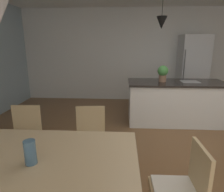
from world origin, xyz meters
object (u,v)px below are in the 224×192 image
(kitchen_island, at_px, (175,102))
(refrigerator, at_px, (192,70))
(chair_kitchen_end, at_px, (181,190))
(chair_far_left, at_px, (24,137))
(vase_on_dining_table, at_px, (30,152))
(chair_far_right, at_px, (90,139))
(dining_table, at_px, (21,162))
(potted_plant_on_island, at_px, (163,73))

(kitchen_island, height_order, refrigerator, refrigerator)
(chair_kitchen_end, distance_m, chair_far_left, 2.00)
(vase_on_dining_table, bearing_deg, chair_far_right, 73.43)
(chair_kitchen_end, bearing_deg, kitchen_island, 76.78)
(chair_kitchen_end, bearing_deg, chair_far_left, 153.97)
(dining_table, relative_size, chair_kitchen_end, 2.26)
(chair_far_right, distance_m, chair_kitchen_end, 1.27)
(dining_table, distance_m, chair_far_left, 1.01)
(chair_far_left, distance_m, refrigerator, 4.67)
(chair_kitchen_end, xyz_separation_m, kitchen_island, (0.64, 2.73, -0.01))
(chair_far_right, height_order, chair_far_left, same)
(dining_table, xyz_separation_m, chair_far_left, (-0.44, 0.88, -0.21))
(dining_table, xyz_separation_m, chair_kitchen_end, (1.35, 0.00, -0.21))
(potted_plant_on_island, height_order, vase_on_dining_table, potted_plant_on_island)
(chair_kitchen_end, height_order, chair_far_left, same)
(chair_far_right, relative_size, kitchen_island, 0.42)
(chair_far_left, distance_m, potted_plant_on_island, 2.89)
(dining_table, bearing_deg, chair_far_left, 116.85)
(chair_kitchen_end, distance_m, potted_plant_on_island, 2.82)
(refrigerator, bearing_deg, kitchen_island, -118.42)
(chair_far_left, bearing_deg, refrigerator, 45.83)
(dining_table, relative_size, chair_far_left, 2.26)
(chair_far_left, relative_size, vase_on_dining_table, 4.48)
(chair_far_right, distance_m, potted_plant_on_island, 2.32)
(vase_on_dining_table, bearing_deg, chair_kitchen_end, 5.03)
(chair_far_right, distance_m, vase_on_dining_table, 1.09)
(potted_plant_on_island, bearing_deg, vase_on_dining_table, -118.48)
(kitchen_island, xyz_separation_m, potted_plant_on_island, (-0.31, -0.00, 0.63))
(refrigerator, xyz_separation_m, vase_on_dining_table, (-2.65, -4.31, -0.12))
(dining_table, height_order, kitchen_island, kitchen_island)
(dining_table, bearing_deg, vase_on_dining_table, -36.10)
(chair_far_right, height_order, vase_on_dining_table, vase_on_dining_table)
(chair_kitchen_end, distance_m, kitchen_island, 2.80)
(dining_table, height_order, chair_far_left, chair_far_left)
(chair_far_left, distance_m, kitchen_island, 3.06)
(dining_table, distance_m, potted_plant_on_island, 3.23)
(chair_far_left, bearing_deg, vase_on_dining_table, -59.08)
(chair_kitchen_end, distance_m, vase_on_dining_table, 1.27)
(chair_kitchen_end, relative_size, refrigerator, 0.45)
(chair_kitchen_end, height_order, vase_on_dining_table, vase_on_dining_table)
(dining_table, bearing_deg, kitchen_island, 53.88)
(refrigerator, distance_m, potted_plant_on_island, 1.85)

